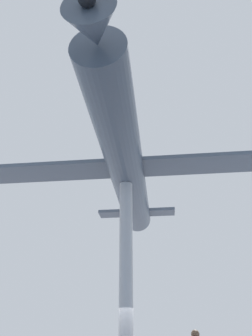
% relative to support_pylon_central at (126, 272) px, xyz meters
% --- Properties ---
extents(support_pylon_central, '(0.54, 0.54, 7.55)m').
position_rel_support_pylon_central_xyz_m(support_pylon_central, '(0.00, 0.00, 0.00)').
color(support_pylon_central, '#B7B7BC').
rests_on(support_pylon_central, ground_plane).
extents(suspended_airplane, '(14.43, 15.24, 2.77)m').
position_rel_support_pylon_central_xyz_m(suspended_airplane, '(0.06, 0.23, 4.59)').
color(suspended_airplane, '#4C5666').
rests_on(suspended_airplane, support_pylon_central).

